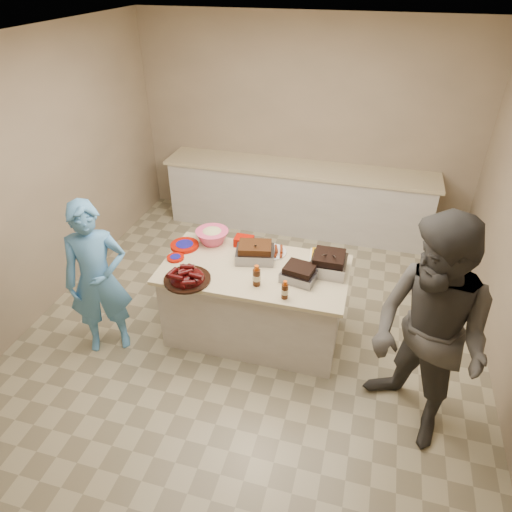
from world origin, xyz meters
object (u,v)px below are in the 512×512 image
(bbq_bottle_a, at_px, (257,285))
(guest_blue, at_px, (113,343))
(roasting_pan, at_px, (328,271))
(guest_gray, at_px, (404,423))
(island, at_px, (255,333))
(rib_platter, at_px, (187,280))
(coleslaw_bowl, at_px, (213,242))
(plastic_cup, at_px, (204,239))
(mustard_bottle, at_px, (241,259))
(bbq_bottle_b, at_px, (285,298))

(bbq_bottle_a, height_order, guest_blue, bbq_bottle_a)
(roasting_pan, xyz_separation_m, guest_gray, (0.81, -0.83, -0.81))
(island, bearing_deg, guest_gray, -25.70)
(rib_platter, xyz_separation_m, coleslaw_bowl, (-0.00, 0.67, 0.00))
(coleslaw_bowl, xyz_separation_m, bbq_bottle_a, (0.61, -0.57, 0.00))
(island, height_order, guest_blue, island)
(island, xyz_separation_m, guest_blue, (-1.33, -0.50, 0.00))
(guest_blue, bearing_deg, rib_platter, -17.73)
(coleslaw_bowl, xyz_separation_m, plastic_cup, (-0.10, 0.03, 0.00))
(plastic_cup, bearing_deg, mustard_bottle, -27.86)
(roasting_pan, relative_size, bbq_bottle_b, 1.83)
(roasting_pan, height_order, bbq_bottle_b, bbq_bottle_b)
(island, height_order, coleslaw_bowl, coleslaw_bowl)
(bbq_bottle_a, bearing_deg, bbq_bottle_b, -22.40)
(island, relative_size, rib_platter, 4.11)
(coleslaw_bowl, bearing_deg, bbq_bottle_a, -42.73)
(bbq_bottle_a, distance_m, guest_blue, 1.65)
(bbq_bottle_b, bearing_deg, mustard_bottle, 138.51)
(roasting_pan, height_order, coleslaw_bowl, coleslaw_bowl)
(roasting_pan, distance_m, coleslaw_bowl, 1.20)
(mustard_bottle, xyz_separation_m, guest_blue, (-1.16, -0.61, -0.81))
(roasting_pan, bearing_deg, guest_blue, -162.58)
(roasting_pan, distance_m, plastic_cup, 1.31)
(guest_blue, bearing_deg, guest_gray, -32.99)
(coleslaw_bowl, bearing_deg, mustard_bottle, -30.61)
(bbq_bottle_a, relative_size, plastic_cup, 2.27)
(island, relative_size, guest_gray, 0.90)
(mustard_bottle, bearing_deg, bbq_bottle_b, -41.49)
(rib_platter, xyz_separation_m, bbq_bottle_a, (0.61, 0.10, 0.00))
(island, height_order, bbq_bottle_a, bbq_bottle_a)
(roasting_pan, relative_size, mustard_bottle, 2.49)
(plastic_cup, bearing_deg, bbq_bottle_a, -39.90)
(coleslaw_bowl, distance_m, plastic_cup, 0.10)
(bbq_bottle_b, relative_size, mustard_bottle, 1.37)
(plastic_cup, distance_m, guest_gray, 2.49)
(guest_blue, bearing_deg, bbq_bottle_a, -18.55)
(bbq_bottle_b, height_order, plastic_cup, bbq_bottle_b)
(rib_platter, bearing_deg, roasting_pan, 21.66)
(mustard_bottle, bearing_deg, island, -33.56)
(island, relative_size, roasting_pan, 5.46)
(island, distance_m, rib_platter, 1.03)
(mustard_bottle, bearing_deg, coleslaw_bowl, 149.39)
(island, distance_m, mustard_bottle, 0.84)
(coleslaw_bowl, height_order, bbq_bottle_a, coleslaw_bowl)
(island, bearing_deg, roasting_pan, 10.64)
(bbq_bottle_b, distance_m, plastic_cup, 1.22)
(bbq_bottle_a, height_order, plastic_cup, bbq_bottle_a)
(coleslaw_bowl, relative_size, bbq_bottle_a, 1.63)
(coleslaw_bowl, distance_m, guest_blue, 1.41)
(bbq_bottle_b, xyz_separation_m, guest_blue, (-1.69, -0.15, -0.81))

